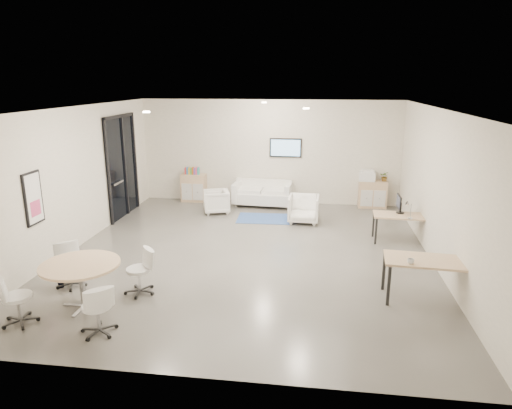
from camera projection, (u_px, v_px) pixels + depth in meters
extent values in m
cube|color=#4F4E48|center=(248.00, 269.00, 10.39)|extent=(8.00, 9.00, 0.80)
cube|color=white|center=(247.00, 89.00, 9.33)|extent=(8.00, 9.00, 0.80)
cube|color=silver|center=(271.00, 150.00, 14.54)|extent=(8.00, 0.80, 3.20)
cube|color=silver|center=(182.00, 278.00, 5.18)|extent=(8.00, 0.80, 3.20)
cube|color=silver|center=(58.00, 178.00, 10.43)|extent=(0.80, 9.00, 3.20)
cube|color=silver|center=(461.00, 190.00, 9.29)|extent=(0.80, 9.00, 3.20)
cube|color=black|center=(122.00, 166.00, 12.81)|extent=(0.02, 1.90, 2.85)
cube|color=black|center=(119.00, 116.00, 12.44)|extent=(0.06, 1.90, 0.08)
cube|color=black|center=(108.00, 173.00, 11.93)|extent=(0.06, 0.08, 2.85)
cube|color=black|center=(135.00, 161.00, 13.67)|extent=(0.06, 0.08, 2.85)
cube|color=black|center=(125.00, 165.00, 12.95)|extent=(0.06, 0.07, 2.85)
cube|color=#B2B2B7|center=(118.00, 183.00, 12.47)|extent=(0.04, 0.60, 0.05)
cube|color=black|center=(33.00, 198.00, 8.86)|extent=(0.04, 0.54, 1.04)
cube|color=white|center=(34.00, 198.00, 8.85)|extent=(0.01, 0.46, 0.96)
cube|color=#CD4373|center=(36.00, 208.00, 8.91)|extent=(0.01, 0.32, 0.30)
cube|color=black|center=(286.00, 148.00, 14.02)|extent=(0.98, 0.05, 0.58)
cube|color=#88BEEB|center=(285.00, 148.00, 14.00)|extent=(0.90, 0.01, 0.50)
cylinder|color=#FFEAC6|center=(146.00, 112.00, 8.72)|extent=(0.14, 0.14, 0.03)
cylinder|color=#FFEAC6|center=(306.00, 108.00, 9.76)|extent=(0.14, 0.14, 0.03)
cylinder|color=#FFEAC6|center=(264.00, 102.00, 12.31)|extent=(0.14, 0.14, 0.03)
cube|color=tan|center=(194.00, 188.00, 14.56)|extent=(0.78, 0.39, 0.88)
cube|color=silver|center=(187.00, 192.00, 14.41)|extent=(0.33, 0.02, 0.53)
cube|color=silver|center=(198.00, 192.00, 14.37)|extent=(0.33, 0.02, 0.53)
cube|color=tan|center=(372.00, 194.00, 13.85)|extent=(0.83, 0.39, 0.83)
cube|color=silver|center=(367.00, 198.00, 13.70)|extent=(0.35, 0.02, 0.50)
cube|color=silver|center=(380.00, 199.00, 13.65)|extent=(0.35, 0.02, 0.50)
cube|color=red|center=(186.00, 171.00, 14.45)|extent=(0.04, 0.14, 0.22)
cube|color=#337FCC|center=(188.00, 171.00, 14.44)|extent=(0.04, 0.14, 0.22)
cube|color=gold|center=(189.00, 171.00, 14.43)|extent=(0.04, 0.14, 0.22)
cube|color=#4CB24C|center=(191.00, 171.00, 14.42)|extent=(0.04, 0.14, 0.22)
cube|color=#CC6619|center=(193.00, 171.00, 14.42)|extent=(0.04, 0.14, 0.22)
cube|color=purple|center=(195.00, 171.00, 14.41)|extent=(0.04, 0.14, 0.22)
cube|color=#E54C7F|center=(197.00, 171.00, 14.40)|extent=(0.04, 0.14, 0.22)
cube|color=teal|center=(198.00, 171.00, 14.39)|extent=(0.04, 0.14, 0.22)
cube|color=white|center=(367.00, 176.00, 13.73)|extent=(0.52, 0.45, 0.28)
cube|color=white|center=(368.00, 171.00, 13.68)|extent=(0.39, 0.33, 0.06)
cube|color=white|center=(263.00, 197.00, 14.06)|extent=(1.80, 0.98, 0.33)
cube|color=white|center=(264.00, 184.00, 14.30)|extent=(1.76, 0.30, 0.33)
cube|color=white|center=(237.00, 191.00, 14.12)|extent=(0.21, 0.88, 0.66)
cube|color=white|center=(289.00, 193.00, 13.91)|extent=(0.21, 0.88, 0.66)
cube|color=#2E578E|center=(265.00, 218.00, 12.82)|extent=(1.56, 1.07, 0.01)
imported|color=white|center=(216.00, 200.00, 13.32)|extent=(0.85, 0.88, 0.73)
imported|color=white|center=(304.00, 208.00, 12.40)|extent=(0.82, 0.77, 0.82)
cube|color=tan|center=(401.00, 216.00, 10.86)|extent=(1.31, 0.71, 0.04)
cube|color=black|center=(376.00, 231.00, 10.76)|extent=(0.05, 0.05, 0.63)
cube|color=black|center=(428.00, 234.00, 10.61)|extent=(0.05, 0.05, 0.63)
cube|color=black|center=(373.00, 224.00, 11.29)|extent=(0.05, 0.05, 0.63)
cube|color=black|center=(423.00, 226.00, 11.13)|extent=(0.05, 0.05, 0.63)
cube|color=tan|center=(427.00, 261.00, 7.93)|extent=(1.50, 0.83, 0.04)
cube|color=black|center=(389.00, 286.00, 7.82)|extent=(0.05, 0.05, 0.71)
cube|color=black|center=(471.00, 291.00, 7.64)|extent=(0.05, 0.05, 0.71)
cube|color=black|center=(384.00, 272.00, 8.41)|extent=(0.05, 0.05, 0.71)
cube|color=black|center=(460.00, 276.00, 8.24)|extent=(0.05, 0.05, 0.71)
cylinder|color=black|center=(400.00, 213.00, 10.99)|extent=(0.20, 0.20, 0.02)
cube|color=black|center=(401.00, 208.00, 10.96)|extent=(0.04, 0.03, 0.24)
cube|color=black|center=(399.00, 202.00, 10.93)|extent=(0.03, 0.50, 0.32)
cylinder|color=tan|center=(80.00, 265.00, 7.64)|extent=(1.32, 1.32, 0.04)
cylinder|color=#B2B2B7|center=(82.00, 287.00, 7.74)|extent=(0.10, 0.10, 0.76)
cube|color=#B2B2B7|center=(85.00, 306.00, 7.84)|extent=(0.77, 0.06, 0.03)
cube|color=#B2B2B7|center=(85.00, 306.00, 7.84)|extent=(0.06, 0.77, 0.03)
imported|color=#3F7F3F|center=(385.00, 177.00, 13.64)|extent=(0.36, 0.38, 0.24)
imported|color=#3F7F3F|center=(62.00, 284.00, 8.57)|extent=(0.17, 0.32, 0.14)
imported|color=white|center=(411.00, 261.00, 7.73)|extent=(0.13, 0.12, 0.11)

